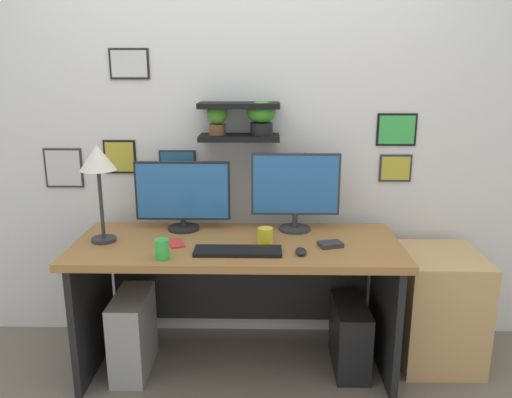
{
  "coord_description": "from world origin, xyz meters",
  "views": [
    {
      "loc": [
        0.15,
        -2.54,
        1.66
      ],
      "look_at": [
        0.1,
        0.05,
        0.97
      ],
      "focal_mm": 35.41,
      "sensor_mm": 36.0,
      "label": 1
    }
  ],
  "objects_px": {
    "monitor_right": "(295,189)",
    "computer_mouse": "(301,251)",
    "desk_lamp": "(98,165)",
    "pen_cup": "(162,249)",
    "drawer_cabinet": "(437,307)",
    "computer_tower_right": "(350,336)",
    "monitor_left": "(183,195)",
    "cell_phone": "(176,243)",
    "scissors_tray": "(330,244)",
    "computer_tower_left": "(133,333)",
    "desk": "(238,274)",
    "keyboard": "(238,251)",
    "coffee_mug": "(265,236)"
  },
  "relations": [
    {
      "from": "monitor_right",
      "to": "computer_mouse",
      "type": "xyz_separation_m",
      "value": [
        0.01,
        -0.39,
        -0.22
      ]
    },
    {
      "from": "desk_lamp",
      "to": "monitor_right",
      "type": "bearing_deg",
      "value": 11.72
    },
    {
      "from": "monitor_right",
      "to": "desk_lamp",
      "type": "relative_size",
      "value": 0.96
    },
    {
      "from": "desk_lamp",
      "to": "pen_cup",
      "type": "xyz_separation_m",
      "value": [
        0.36,
        -0.25,
        -0.37
      ]
    },
    {
      "from": "drawer_cabinet",
      "to": "computer_tower_right",
      "type": "xyz_separation_m",
      "value": [
        -0.51,
        -0.11,
        -0.13
      ]
    },
    {
      "from": "desk_lamp",
      "to": "monitor_left",
      "type": "bearing_deg",
      "value": 28.46
    },
    {
      "from": "cell_phone",
      "to": "scissors_tray",
      "type": "relative_size",
      "value": 1.17
    },
    {
      "from": "desk_lamp",
      "to": "drawer_cabinet",
      "type": "xyz_separation_m",
      "value": [
        1.85,
        0.11,
        -0.84
      ]
    },
    {
      "from": "computer_tower_left",
      "to": "computer_tower_right",
      "type": "height_order",
      "value": "computer_tower_left"
    },
    {
      "from": "monitor_left",
      "to": "computer_tower_left",
      "type": "bearing_deg",
      "value": -135.37
    },
    {
      "from": "desk",
      "to": "drawer_cabinet",
      "type": "relative_size",
      "value": 2.69
    },
    {
      "from": "keyboard",
      "to": "drawer_cabinet",
      "type": "height_order",
      "value": "keyboard"
    },
    {
      "from": "monitor_left",
      "to": "pen_cup",
      "type": "bearing_deg",
      "value": -93.82
    },
    {
      "from": "scissors_tray",
      "to": "computer_tower_right",
      "type": "distance_m",
      "value": 0.59
    },
    {
      "from": "monitor_left",
      "to": "computer_mouse",
      "type": "bearing_deg",
      "value": -31.18
    },
    {
      "from": "keyboard",
      "to": "computer_tower_right",
      "type": "distance_m",
      "value": 0.85
    },
    {
      "from": "monitor_left",
      "to": "computer_tower_right",
      "type": "xyz_separation_m",
      "value": [
        0.95,
        -0.21,
        -0.76
      ]
    },
    {
      "from": "computer_mouse",
      "to": "drawer_cabinet",
      "type": "bearing_deg",
      "value": 19.5
    },
    {
      "from": "computer_tower_right",
      "to": "desk",
      "type": "bearing_deg",
      "value": 175.46
    },
    {
      "from": "keyboard",
      "to": "pen_cup",
      "type": "relative_size",
      "value": 4.4
    },
    {
      "from": "monitor_left",
      "to": "desk_lamp",
      "type": "relative_size",
      "value": 1.04
    },
    {
      "from": "desk",
      "to": "scissors_tray",
      "type": "xyz_separation_m",
      "value": [
        0.49,
        -0.12,
        0.22
      ]
    },
    {
      "from": "keyboard",
      "to": "computer_tower_left",
      "type": "relative_size",
      "value": 0.97
    },
    {
      "from": "desk",
      "to": "computer_tower_left",
      "type": "height_order",
      "value": "desk"
    },
    {
      "from": "scissors_tray",
      "to": "drawer_cabinet",
      "type": "distance_m",
      "value": 0.8
    },
    {
      "from": "monitor_left",
      "to": "computer_mouse",
      "type": "relative_size",
      "value": 5.98
    },
    {
      "from": "monitor_left",
      "to": "cell_phone",
      "type": "bearing_deg",
      "value": -90.37
    },
    {
      "from": "computer_tower_right",
      "to": "keyboard",
      "type": "bearing_deg",
      "value": -164.6
    },
    {
      "from": "desk_lamp",
      "to": "computer_tower_right",
      "type": "distance_m",
      "value": 1.66
    },
    {
      "from": "keyboard",
      "to": "computer_tower_right",
      "type": "height_order",
      "value": "keyboard"
    },
    {
      "from": "desk",
      "to": "pen_cup",
      "type": "height_order",
      "value": "pen_cup"
    },
    {
      "from": "desk_lamp",
      "to": "computer_tower_left",
      "type": "relative_size",
      "value": 1.15
    },
    {
      "from": "monitor_left",
      "to": "computer_mouse",
      "type": "xyz_separation_m",
      "value": [
        0.65,
        -0.39,
        -0.19
      ]
    },
    {
      "from": "monitor_right",
      "to": "cell_phone",
      "type": "bearing_deg",
      "value": -158.16
    },
    {
      "from": "scissors_tray",
      "to": "drawer_cabinet",
      "type": "bearing_deg",
      "value": 14.91
    },
    {
      "from": "computer_mouse",
      "to": "coffee_mug",
      "type": "relative_size",
      "value": 1.0
    },
    {
      "from": "monitor_left",
      "to": "pen_cup",
      "type": "xyz_separation_m",
      "value": [
        -0.03,
        -0.47,
        -0.15
      ]
    },
    {
      "from": "cell_phone",
      "to": "drawer_cabinet",
      "type": "xyz_separation_m",
      "value": [
        1.46,
        0.15,
        -0.43
      ]
    },
    {
      "from": "monitor_left",
      "to": "cell_phone",
      "type": "relative_size",
      "value": 3.85
    },
    {
      "from": "pen_cup",
      "to": "drawer_cabinet",
      "type": "xyz_separation_m",
      "value": [
        1.49,
        0.36,
        -0.48
      ]
    },
    {
      "from": "computer_tower_left",
      "to": "computer_tower_right",
      "type": "distance_m",
      "value": 1.21
    },
    {
      "from": "desk_lamp",
      "to": "pen_cup",
      "type": "relative_size",
      "value": 5.19
    },
    {
      "from": "monitor_right",
      "to": "desk_lamp",
      "type": "height_order",
      "value": "desk_lamp"
    },
    {
      "from": "monitor_right",
      "to": "computer_tower_left",
      "type": "bearing_deg",
      "value": -163.94
    },
    {
      "from": "coffee_mug",
      "to": "keyboard",
      "type": "bearing_deg",
      "value": -136.37
    },
    {
      "from": "monitor_left",
      "to": "coffee_mug",
      "type": "xyz_separation_m",
      "value": [
        0.47,
        -0.25,
        -0.16
      ]
    },
    {
      "from": "computer_mouse",
      "to": "desk_lamp",
      "type": "xyz_separation_m",
      "value": [
        -1.04,
        0.18,
        0.4
      ]
    },
    {
      "from": "pen_cup",
      "to": "cell_phone",
      "type": "bearing_deg",
      "value": 82.02
    },
    {
      "from": "desk",
      "to": "keyboard",
      "type": "bearing_deg",
      "value": -86.64
    },
    {
      "from": "monitor_right",
      "to": "scissors_tray",
      "type": "bearing_deg",
      "value": -58.44
    }
  ]
}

